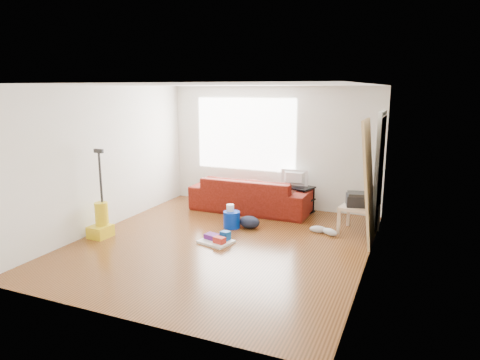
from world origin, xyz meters
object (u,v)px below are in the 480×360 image
at_px(bucket, 232,227).
at_px(sofa, 251,211).
at_px(tv_stand, 293,198).
at_px(backpack, 249,228).
at_px(side_table, 359,210).
at_px(vacuum, 101,221).
at_px(cleaning_tray, 217,240).

bearing_deg(bucket, sofa, 94.12).
relative_size(tv_stand, backpack, 2.27).
distance_m(tv_stand, side_table, 1.61).
bearing_deg(vacuum, sofa, 57.28).
distance_m(sofa, bucket, 1.15).
bearing_deg(cleaning_tray, tv_stand, 74.14).
xyz_separation_m(bucket, backpack, (0.30, 0.11, 0.00)).
bearing_deg(backpack, sofa, 124.90).
bearing_deg(tv_stand, backpack, -91.45).
distance_m(sofa, side_table, 2.30).
xyz_separation_m(tv_stand, backpack, (-0.43, -1.30, -0.28)).
height_order(tv_stand, side_table, tv_stand).
bearing_deg(vacuum, side_table, 28.74).
bearing_deg(tv_stand, sofa, -144.69).
height_order(tv_stand, backpack, tv_stand).
xyz_separation_m(sofa, bucket, (0.08, -1.14, 0.00)).
xyz_separation_m(sofa, side_table, (2.21, -0.52, 0.40)).
xyz_separation_m(sofa, vacuum, (-1.74, -2.43, 0.27)).
relative_size(backpack, vacuum, 0.26).
xyz_separation_m(bucket, cleaning_tray, (0.10, -0.80, 0.05)).
relative_size(sofa, cleaning_tray, 4.12).
relative_size(bucket, cleaning_tray, 0.51).
bearing_deg(backpack, cleaning_tray, -87.50).
relative_size(bucket, vacuum, 0.20).
distance_m(cleaning_tray, backpack, 0.94).
relative_size(sofa, backpack, 6.18).
distance_m(sofa, backpack, 1.10).
distance_m(sofa, cleaning_tray, 1.95).
height_order(sofa, tv_stand, tv_stand).
bearing_deg(tv_stand, cleaning_tray, -88.95).
height_order(side_table, cleaning_tray, side_table).
distance_m(bucket, backpack, 0.32).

